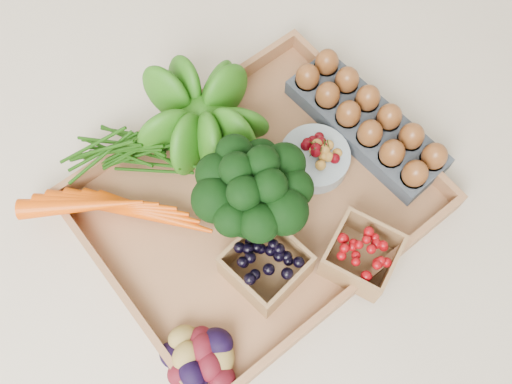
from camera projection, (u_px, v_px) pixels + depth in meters
ground at (256, 206)px, 1.00m from camera, size 4.00×4.00×0.00m
tray at (256, 204)px, 0.99m from camera, size 0.55×0.45×0.01m
carrots at (127, 207)px, 0.95m from camera, size 0.23×0.16×0.05m
lettuce at (201, 113)px, 0.97m from camera, size 0.15×0.15×0.15m
broccoli at (254, 204)px, 0.91m from camera, size 0.18×0.18×0.14m
cherry_bowl at (314, 159)px, 1.00m from camera, size 0.12×0.12×0.03m
egg_carton at (366, 125)px, 1.03m from camera, size 0.13×0.32×0.04m
potatoes at (198, 361)px, 0.84m from camera, size 0.12×0.12×0.07m
punnet_blackberry at (266, 265)px, 0.90m from camera, size 0.12×0.12×0.08m
punnet_raspberry at (362, 255)px, 0.91m from camera, size 0.14×0.14×0.07m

